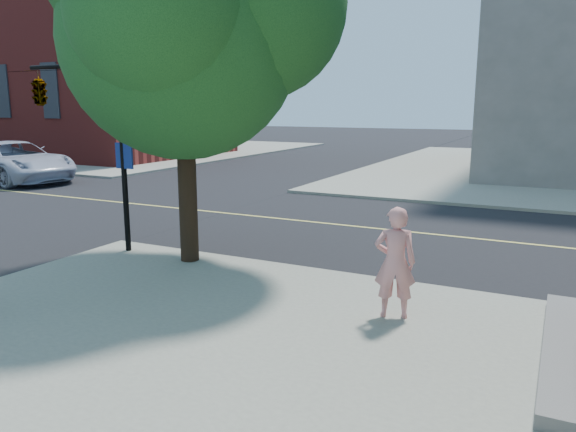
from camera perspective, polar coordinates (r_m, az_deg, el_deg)
The scene contains 9 objects.
ground at distance 13.34m, azimuth -13.72°, elevation -3.43°, with size 140.00×140.00×0.00m, color black.
road_ew at distance 16.92m, azimuth -3.88°, elevation 0.02°, with size 140.00×9.00×0.01m, color black.
sidewalk_nw at distance 44.47m, azimuth -18.64°, elevation 6.59°, with size 26.00×25.00×0.12m, color gray.
church at distance 39.94m, azimuth -19.82°, elevation 16.28°, with size 15.20×12.00×14.40m.
office_block at distance 51.74m, azimuth -26.29°, elevation 16.70°, with size 12.00×14.08×18.00m.
man_on_phone at distance 8.57m, azimuth 11.02°, elevation -4.74°, with size 0.63×0.42×1.74m, color pink.
street_tree at distance 11.52m, azimuth -10.43°, elevation 20.22°, with size 5.86×5.33×7.78m.
signal_pole at distance 14.08m, azimuth -23.37°, elevation 11.60°, with size 3.79×0.43×4.28m.
car_a at distance 27.25m, azimuth -26.55°, elevation 5.06°, with size 2.97×6.43×1.79m, color silver.
Camera 1 is at (8.43, -9.79, 3.34)m, focal length 34.33 mm.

